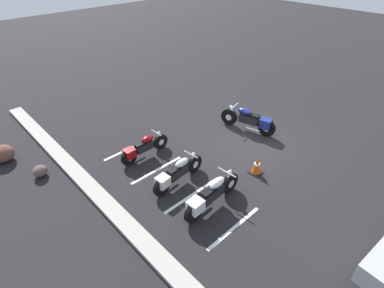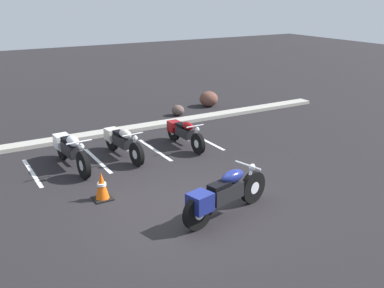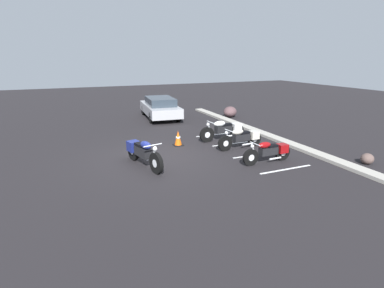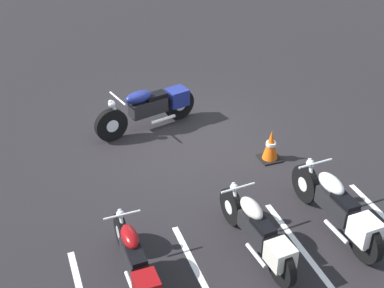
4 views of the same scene
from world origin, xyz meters
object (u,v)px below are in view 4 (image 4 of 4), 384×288
(parked_bike_1, at_px, (259,232))
(motorcycle_navy_featured, at_px, (151,107))
(parked_bike_2, at_px, (135,261))
(parked_bike_0, at_px, (339,208))
(traffic_cone, at_px, (271,146))

(parked_bike_1, bearing_deg, motorcycle_navy_featured, 0.78)
(parked_bike_1, height_order, parked_bike_2, parked_bike_1)
(parked_bike_1, bearing_deg, parked_bike_2, 82.94)
(parked_bike_0, bearing_deg, traffic_cone, -2.61)
(parked_bike_0, xyz_separation_m, traffic_cone, (0.03, -2.27, -0.17))
(parked_bike_1, height_order, traffic_cone, parked_bike_1)
(traffic_cone, bearing_deg, parked_bike_0, 90.78)
(parked_bike_0, height_order, parked_bike_2, parked_bike_0)
(motorcycle_navy_featured, relative_size, parked_bike_1, 1.10)
(traffic_cone, bearing_deg, parked_bike_2, 34.11)
(traffic_cone, bearing_deg, parked_bike_1, 58.80)
(parked_bike_2, bearing_deg, traffic_cone, -57.03)
(parked_bike_0, distance_m, parked_bike_1, 1.44)
(parked_bike_0, bearing_deg, motorcycle_navy_featured, 20.11)
(parked_bike_0, distance_m, parked_bike_2, 3.35)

